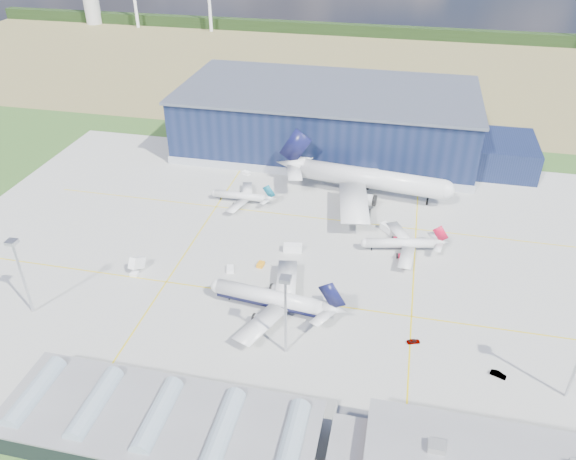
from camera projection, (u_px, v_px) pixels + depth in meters
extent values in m
plane|color=#2C491B|center=(275.00, 275.00, 165.41)|extent=(600.00, 600.00, 0.00)
cube|color=gray|center=(282.00, 256.00, 173.66)|extent=(220.00, 160.00, 0.06)
cube|color=#DDC30B|center=(267.00, 296.00, 157.11)|extent=(180.00, 0.40, 0.02)
cube|color=#DDC30B|center=(299.00, 216.00, 194.28)|extent=(180.00, 0.40, 0.02)
cube|color=#DDC30B|center=(191.00, 245.00, 179.12)|extent=(0.40, 120.00, 0.02)
cube|color=#DDC30B|center=(414.00, 273.00, 166.32)|extent=(0.40, 120.00, 0.02)
cube|color=olive|center=(358.00, 67.00, 347.12)|extent=(600.00, 220.00, 0.01)
cube|color=black|center=(371.00, 31.00, 411.06)|extent=(600.00, 8.00, 8.00)
cube|color=#101A38|center=(327.00, 120.00, 237.21)|extent=(120.00, 60.00, 25.00)
cube|color=#9BA0AA|center=(326.00, 144.00, 243.02)|extent=(121.00, 61.00, 3.20)
cube|color=#515867|center=(328.00, 90.00, 230.28)|extent=(122.00, 62.00, 1.20)
cube|color=#101A38|center=(503.00, 154.00, 223.39)|extent=(24.00, 30.00, 12.00)
cube|color=black|center=(482.00, 440.00, 113.46)|extent=(44.00, 0.40, 1.40)
cube|color=black|center=(485.00, 429.00, 111.59)|extent=(44.00, 0.40, 1.40)
cube|color=#A9A8A4|center=(436.00, 447.00, 103.90)|extent=(3.20, 2.60, 1.60)
cube|color=black|center=(160.00, 427.00, 116.09)|extent=(65.00, 22.00, 6.00)
cube|color=slate|center=(158.00, 417.00, 114.38)|extent=(66.00, 23.00, 0.50)
cylinder|color=#91A5B3|center=(35.00, 393.00, 119.39)|extent=(4.40, 18.00, 4.40)
cylinder|color=#91A5B3|center=(95.00, 405.00, 116.83)|extent=(4.40, 18.00, 4.40)
cylinder|color=#91A5B3|center=(158.00, 416.00, 114.27)|extent=(4.40, 18.00, 4.40)
cylinder|color=#91A5B3|center=(223.00, 429.00, 111.71)|extent=(4.40, 18.00, 4.40)
cylinder|color=#91A5B3|center=(292.00, 442.00, 109.16)|extent=(4.40, 18.00, 4.40)
cylinder|color=#B3B5BB|center=(23.00, 279.00, 145.73)|extent=(0.70, 0.70, 22.00)
cube|color=#B3B5BB|center=(11.00, 242.00, 139.60)|extent=(2.60, 2.60, 1.00)
cylinder|color=#B3B5BB|center=(286.00, 318.00, 132.94)|extent=(0.70, 0.70, 22.00)
cube|color=#B3B5BB|center=(285.00, 279.00, 126.81)|extent=(2.60, 2.60, 1.00)
cube|color=orange|center=(261.00, 265.00, 168.97)|extent=(2.11, 2.92, 1.18)
cube|color=white|center=(293.00, 248.00, 175.35)|extent=(6.09, 3.40, 2.51)
cube|color=white|center=(230.00, 269.00, 166.93)|extent=(2.78, 3.46, 1.31)
cube|color=white|center=(388.00, 228.00, 185.37)|extent=(5.32, 5.38, 2.38)
cube|color=orange|center=(430.00, 191.00, 208.11)|extent=(3.36, 4.05, 1.52)
cube|color=white|center=(246.00, 173.00, 221.16)|extent=(3.44, 2.95, 1.26)
cube|color=white|center=(138.00, 266.00, 166.59)|extent=(3.04, 5.69, 3.46)
imported|color=#99999E|center=(413.00, 341.00, 141.08)|extent=(3.59, 2.41, 1.14)
imported|color=#99999E|center=(498.00, 374.00, 131.64)|extent=(3.91, 2.53, 1.22)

